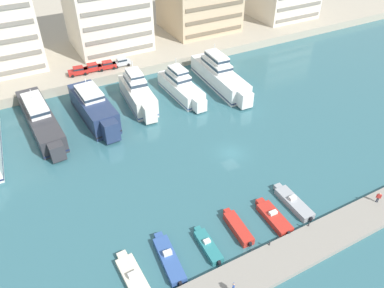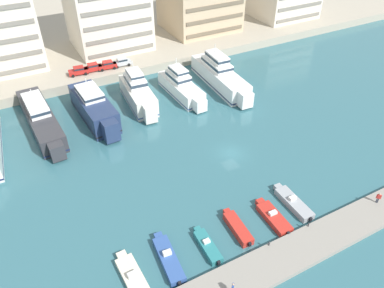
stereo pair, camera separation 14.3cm
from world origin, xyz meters
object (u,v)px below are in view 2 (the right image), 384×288
object	(u,v)px
car_silver_center_left	(122,62)
pedestrian_near_edge	(233,287)
motorboat_red_center	(273,217)
yacht_ivory_center_left	(138,93)
motorboat_cream_far_left	(134,280)
yacht_navy_mid_left	(94,108)
motorboat_teal_mid_left	(207,246)
car_red_mid_left	(107,65)
motorboat_blue_left	(168,258)
motorboat_red_center_left	(237,228)
yacht_white_center	(181,86)
pedestrian_mid_deck	(379,197)
car_red_left	(93,67)
motorboat_grey_center_right	(293,203)
yacht_white_center_right	(220,75)
yacht_charcoal_left	(41,119)
car_red_far_left	(79,70)

from	to	relation	value
car_silver_center_left	pedestrian_near_edge	size ratio (longest dim) A/B	2.42
motorboat_red_center	car_silver_center_left	size ratio (longest dim) A/B	1.66
yacht_ivory_center_left	motorboat_cream_far_left	xyz separation A→B (m)	(-15.27, -36.85, -2.06)
yacht_navy_mid_left	motorboat_teal_mid_left	world-z (taller)	yacht_navy_mid_left
car_red_mid_left	motorboat_cream_far_left	bearing A→B (deg)	-105.00
motorboat_blue_left	motorboat_red_center_left	bearing A→B (deg)	-0.18
yacht_white_center	motorboat_red_center_left	world-z (taller)	yacht_white_center
car_silver_center_left	pedestrian_mid_deck	world-z (taller)	car_silver_center_left
car_red_left	car_red_mid_left	bearing A→B (deg)	-6.34
yacht_ivory_center_left	motorboat_red_center	size ratio (longest dim) A/B	2.29
motorboat_cream_far_left	motorboat_grey_center_right	xyz separation A→B (m)	(24.26, 0.80, 0.08)
car_red_left	car_red_mid_left	world-z (taller)	same
motorboat_red_center_left	pedestrian_near_edge	world-z (taller)	pedestrian_near_edge
motorboat_cream_far_left	motorboat_teal_mid_left	size ratio (longest dim) A/B	1.38
motorboat_red_center	car_silver_center_left	bearing A→B (deg)	93.51
yacht_navy_mid_left	motorboat_red_center_left	xyz separation A→B (m)	(8.67, -34.96, -1.84)
yacht_navy_mid_left	motorboat_teal_mid_left	distance (m)	35.75
yacht_navy_mid_left	car_red_mid_left	bearing A→B (deg)	63.64
yacht_white_center_right	car_red_left	distance (m)	27.80
yacht_white_center	pedestrian_mid_deck	distance (m)	42.17
yacht_white_center	car_red_left	size ratio (longest dim) A/B	3.86
car_red_left	car_silver_center_left	size ratio (longest dim) A/B	1.00
yacht_navy_mid_left	yacht_white_center_right	world-z (taller)	yacht_white_center_right
motorboat_blue_left	motorboat_red_center	size ratio (longest dim) A/B	1.15
motorboat_blue_left	pedestrian_mid_deck	bearing A→B (deg)	-10.72
motorboat_red_center	car_silver_center_left	world-z (taller)	car_silver_center_left
car_silver_center_left	pedestrian_near_edge	distance (m)	58.26
yacht_navy_mid_left	pedestrian_near_edge	bearing A→B (deg)	-86.10
motorboat_cream_far_left	motorboat_red_center	size ratio (longest dim) A/B	1.23
motorboat_red_center	motorboat_teal_mid_left	bearing A→B (deg)	178.87
pedestrian_mid_deck	pedestrian_near_edge	bearing A→B (deg)	-175.56
motorboat_cream_far_left	motorboat_blue_left	bearing A→B (deg)	8.91
motorboat_blue_left	car_silver_center_left	world-z (taller)	car_silver_center_left
pedestrian_mid_deck	yacht_charcoal_left	bearing A→B (deg)	131.75
yacht_charcoal_left	motorboat_grey_center_right	bearing A→B (deg)	-53.01
car_red_far_left	car_red_mid_left	xyz separation A→B (m)	(6.34, -0.24, 0.00)
car_red_far_left	car_red_mid_left	size ratio (longest dim) A/B	1.00
pedestrian_mid_deck	motorboat_grey_center_right	bearing A→B (deg)	150.78
motorboat_grey_center_right	pedestrian_near_edge	size ratio (longest dim) A/B	4.41
yacht_white_center	pedestrian_mid_deck	xyz separation A→B (m)	(10.06, -40.95, -0.26)
motorboat_red_center_left	motorboat_cream_far_left	bearing A→B (deg)	-177.27
motorboat_blue_left	car_red_mid_left	world-z (taller)	car_red_mid_left
car_red_left	car_red_mid_left	xyz separation A→B (m)	(3.24, -0.36, 0.00)
car_red_far_left	car_red_left	xyz separation A→B (m)	(3.10, 0.12, 0.00)
motorboat_teal_mid_left	car_red_left	world-z (taller)	car_red_left
car_red_far_left	motorboat_red_center	bearing A→B (deg)	-75.92
car_silver_center_left	pedestrian_near_edge	bearing A→B (deg)	-97.87
motorboat_blue_left	pedestrian_near_edge	bearing A→B (deg)	-60.45
yacht_white_center_right	motorboat_blue_left	distance (m)	45.54
motorboat_blue_left	motorboat_grey_center_right	distance (m)	19.56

